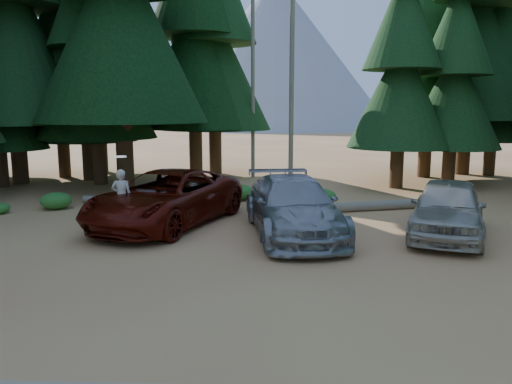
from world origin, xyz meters
TOP-DOWN VIEW (x-y plane):
  - ground at (0.00, 0.00)m, footprint 160.00×160.00m
  - forest_belt_north at (0.00, 15.00)m, footprint 36.00×7.00m
  - snag_front at (0.80, 14.50)m, footprint 0.24×0.24m
  - snag_back at (-1.20, 16.00)m, footprint 0.20×0.20m
  - mountain_peak at (-2.59, 88.23)m, footprint 48.00×50.00m
  - red_pickup at (-3.54, 4.68)m, footprint 4.93×6.93m
  - silver_minivan_center at (0.49, 3.54)m, footprint 3.28×6.16m
  - silver_minivan_right at (5.02, 3.49)m, footprint 3.61×5.33m
  - frisbee_player at (-4.67, 3.65)m, footprint 0.63×0.44m
  - log_left at (-5.61, 8.42)m, footprint 4.11×0.52m
  - log_mid at (-0.48, 10.50)m, footprint 3.06×2.11m
  - log_right at (2.95, 7.00)m, footprint 5.37×1.83m
  - shrub_far_left at (-8.23, 7.07)m, footprint 1.14×1.14m
  - shrub_left at (-3.84, 7.11)m, footprint 0.90×0.90m
  - shrub_center_left at (-2.77, 6.80)m, footprint 1.05×1.05m
  - shrub_center_right at (-1.48, 9.17)m, footprint 1.16×1.16m
  - shrub_right at (1.81, 8.23)m, footprint 1.13×1.13m
  - shrub_far_right at (6.77, 9.19)m, footprint 1.30×1.30m

SIDE VIEW (x-z plane):
  - ground at x=0.00m, z-range 0.00..0.00m
  - forest_belt_north at x=0.00m, z-range -11.00..11.00m
  - log_mid at x=-0.48m, z-range 0.00..0.28m
  - log_left at x=-5.61m, z-range 0.00..0.29m
  - log_right at x=2.95m, z-range 0.00..0.35m
  - shrub_left at x=-3.84m, z-range 0.00..0.49m
  - shrub_center_left at x=-2.77m, z-range 0.00..0.58m
  - shrub_right at x=1.81m, z-range 0.00..0.62m
  - shrub_far_left at x=-8.23m, z-range 0.00..0.63m
  - shrub_center_right at x=-1.48m, z-range 0.00..0.64m
  - shrub_far_right at x=6.77m, z-range 0.00..0.72m
  - silver_minivan_right at x=5.02m, z-range 0.00..1.69m
  - silver_minivan_center at x=0.49m, z-range 0.00..1.70m
  - red_pickup at x=-3.54m, z-range 0.00..1.75m
  - frisbee_player at x=-4.67m, z-range 0.07..2.14m
  - snag_back at x=-1.20m, z-range 0.00..10.00m
  - snag_front at x=0.80m, z-range 0.00..12.00m
  - mountain_peak at x=-2.59m, z-range -1.29..26.71m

